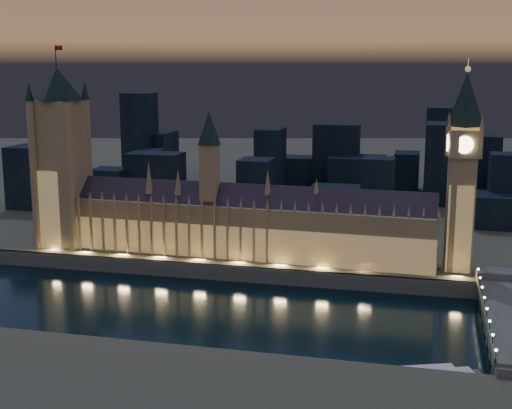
% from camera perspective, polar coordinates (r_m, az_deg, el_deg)
% --- Properties ---
extents(ground_plane, '(2000.00, 2000.00, 0.00)m').
position_cam_1_polar(ground_plane, '(332.00, -3.12, -8.21)').
color(ground_plane, black).
rests_on(ground_plane, ground).
extents(north_bank, '(2000.00, 960.00, 8.00)m').
position_cam_1_polar(north_bank, '(831.45, 7.31, 3.74)').
color(north_bank, '#3C4635').
rests_on(north_bank, ground).
extents(embankment_wall, '(2000.00, 2.50, 8.00)m').
position_cam_1_polar(embankment_wall, '(368.25, -1.28, -5.57)').
color(embankment_wall, '#4B534C').
rests_on(embankment_wall, ground).
extents(palace_of_westminster, '(202.00, 29.21, 78.00)m').
position_cam_1_polar(palace_of_westminster, '(382.80, -0.97, -1.46)').
color(palace_of_westminster, '#8F7C57').
rests_on(palace_of_westminster, north_bank).
extents(victoria_tower, '(31.68, 31.68, 112.28)m').
position_cam_1_polar(victoria_tower, '(416.51, -15.37, 4.35)').
color(victoria_tower, '#8F7C57').
rests_on(victoria_tower, north_bank).
extents(elizabeth_tower, '(18.00, 18.00, 104.69)m').
position_cam_1_polar(elizabeth_tower, '(364.48, 16.24, 3.83)').
color(elizabeth_tower, '#8F7C57').
rests_on(elizabeth_tower, north_bank).
extents(westminster_bridge, '(19.91, 113.00, 15.90)m').
position_cam_1_polar(westminster_bridge, '(315.76, 19.46, -8.74)').
color(westminster_bridge, '#4B534C').
rests_on(westminster_bridge, ground).
extents(river_boat, '(48.28, 27.36, 4.50)m').
position_cam_1_polar(river_boat, '(265.39, 13.03, -13.26)').
color(river_boat, '#4B534C').
rests_on(river_boat, ground).
extents(city_backdrop, '(479.11, 215.63, 76.95)m').
position_cam_1_polar(city_backdrop, '(555.38, 8.27, 2.85)').
color(city_backdrop, black).
rests_on(city_backdrop, north_bank).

